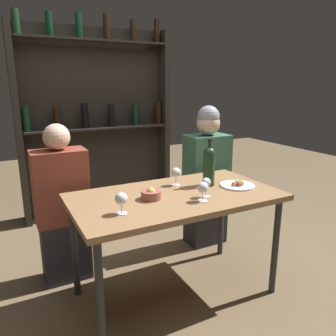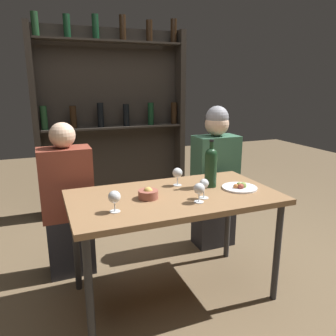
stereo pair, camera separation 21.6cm
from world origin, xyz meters
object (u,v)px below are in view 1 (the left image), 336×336
object	(u,v)px
seated_person_left	(63,209)
food_plate_0	(238,185)
wine_glass_0	(176,173)
wine_glass_1	(121,199)
wine_bottle	(209,165)
snack_bowl	(151,194)
seated_person_right	(207,178)
wine_glass_3	(203,188)
wine_glass_2	(206,183)

from	to	relation	value
seated_person_left	food_plate_0	bearing A→B (deg)	-29.22
wine_glass_0	seated_person_left	xyz separation A→B (m)	(-0.72, 0.38, -0.27)
wine_glass_1	wine_bottle	bearing A→B (deg)	16.49
food_plate_0	snack_bowl	size ratio (longest dim) A/B	1.90
seated_person_right	wine_glass_0	bearing A→B (deg)	-143.82
wine_glass_0	wine_glass_3	world-z (taller)	wine_glass_0
wine_glass_1	wine_glass_2	xyz separation A→B (m)	(0.56, 0.02, 0.00)
wine_glass_3	food_plate_0	bearing A→B (deg)	19.14
wine_glass_2	wine_glass_3	size ratio (longest dim) A/B	1.04
wine_glass_0	seated_person_left	size ratio (longest dim) A/B	0.11
seated_person_left	wine_glass_0	bearing A→B (deg)	-27.96
wine_bottle	seated_person_left	size ratio (longest dim) A/B	0.28
wine_glass_2	seated_person_right	bearing A→B (deg)	55.31
wine_glass_3	food_plate_0	size ratio (longest dim) A/B	0.51
seated_person_left	seated_person_right	distance (m)	1.24
wine_glass_3	food_plate_0	world-z (taller)	wine_glass_3
wine_glass_1	wine_glass_2	world-z (taller)	wine_glass_2
wine_glass_0	seated_person_left	distance (m)	0.86
wine_bottle	wine_glass_2	bearing A→B (deg)	-128.17
wine_bottle	snack_bowl	size ratio (longest dim) A/B	2.62
wine_bottle	wine_glass_1	xyz separation A→B (m)	(-0.72, -0.21, -0.06)
wine_bottle	seated_person_left	xyz separation A→B (m)	(-0.92, 0.49, -0.33)
food_plate_0	seated_person_left	world-z (taller)	seated_person_left
wine_bottle	snack_bowl	bearing A→B (deg)	-171.28
wine_glass_2	seated_person_right	xyz separation A→B (m)	(0.47, 0.68, -0.21)
wine_glass_0	seated_person_right	bearing A→B (deg)	36.18
wine_bottle	seated_person_right	distance (m)	0.64
wine_bottle	wine_glass_3	distance (m)	0.34
wine_glass_3	wine_glass_1	bearing A→B (deg)	175.79
wine_glass_2	seated_person_right	size ratio (longest dim) A/B	0.10
seated_person_left	seated_person_right	size ratio (longest dim) A/B	0.93
seated_person_right	wine_bottle	bearing A→B (deg)	-123.20
wine_glass_2	food_plate_0	size ratio (longest dim) A/B	0.53
wine_glass_0	wine_glass_1	size ratio (longest dim) A/B	1.03
wine_bottle	wine_glass_1	world-z (taller)	wine_bottle
wine_glass_2	wine_glass_3	distance (m)	0.08
wine_glass_0	snack_bowl	distance (m)	0.33
food_plate_0	seated_person_left	distance (m)	1.25
wine_glass_1	food_plate_0	bearing A→B (deg)	6.07
wine_bottle	seated_person_left	world-z (taller)	seated_person_left
food_plate_0	snack_bowl	bearing A→B (deg)	175.89
wine_glass_0	seated_person_left	world-z (taller)	seated_person_left
seated_person_left	wine_bottle	bearing A→B (deg)	-27.86
snack_bowl	seated_person_left	bearing A→B (deg)	128.43
food_plate_0	wine_glass_3	bearing A→B (deg)	-160.86
wine_glass_2	snack_bowl	distance (m)	0.35
wine_glass_3	snack_bowl	xyz separation A→B (m)	(-0.26, 0.18, -0.05)
wine_glass_0	seated_person_right	world-z (taller)	seated_person_right
food_plate_0	seated_person_right	xyz separation A→B (m)	(0.16, 0.61, -0.13)
wine_glass_2	food_plate_0	distance (m)	0.33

